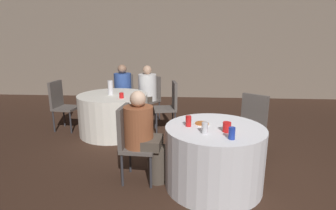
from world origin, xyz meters
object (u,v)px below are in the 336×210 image
(soda_can_silver, at_px, (205,128))
(person_floral_shirt, at_px, (145,136))
(person_white_shirt, at_px, (146,93))
(person_blue_shirt, at_px, (123,92))
(pizza_plate_near, at_px, (202,124))
(soda_can_blue, at_px, (232,133))
(chair_near_northeast, at_px, (251,122))
(table_near, at_px, (214,157))
(table_far, at_px, (114,114))
(bottle_far, at_px, (110,88))
(chair_near_west, at_px, (131,137))
(chair_far_north, at_px, (124,93))
(chair_far_northeast, at_px, (151,94))
(chair_far_west, at_px, (61,102))
(soda_can_red, at_px, (188,121))
(chair_far_east, at_px, (170,102))

(soda_can_silver, bearing_deg, person_floral_shirt, 159.22)
(person_white_shirt, bearing_deg, soda_can_silver, 144.75)
(person_blue_shirt, height_order, pizza_plate_near, person_blue_shirt)
(soda_can_silver, bearing_deg, soda_can_blue, -29.75)
(chair_near_northeast, distance_m, person_floral_shirt, 1.59)
(person_white_shirt, bearing_deg, table_near, 149.05)
(table_far, distance_m, bottle_far, 0.50)
(chair_near_west, height_order, person_white_shirt, person_white_shirt)
(soda_can_silver, bearing_deg, pizza_plate_near, 92.21)
(pizza_plate_near, bearing_deg, chair_far_north, 120.51)
(soda_can_silver, distance_m, bottle_far, 2.39)
(chair_near_northeast, xyz_separation_m, chair_far_northeast, (-1.67, 1.76, 0.00))
(pizza_plate_near, height_order, bottle_far, bottle_far)
(table_near, distance_m, chair_far_west, 3.23)
(chair_near_west, relative_size, person_white_shirt, 0.80)
(chair_far_northeast, relative_size, person_floral_shirt, 0.83)
(chair_far_west, relative_size, soda_can_silver, 7.64)
(soda_can_silver, bearing_deg, person_white_shirt, 111.44)
(person_blue_shirt, height_order, soda_can_red, person_blue_shirt)
(chair_near_west, relative_size, chair_far_east, 1.00)
(pizza_plate_near, bearing_deg, soda_can_blue, -58.97)
(soda_can_silver, bearing_deg, chair_far_east, 103.34)
(chair_near_west, height_order, chair_far_north, same)
(soda_can_silver, bearing_deg, bottle_far, 129.86)
(person_blue_shirt, bearing_deg, bottle_far, 88.77)
(chair_near_west, relative_size, person_blue_shirt, 0.80)
(soda_can_blue, bearing_deg, person_blue_shirt, 121.84)
(table_far, relative_size, chair_far_west, 1.33)
(person_floral_shirt, relative_size, soda_can_blue, 9.17)
(pizza_plate_near, xyz_separation_m, bottle_far, (-1.52, 1.53, 0.12))
(chair_far_east, xyz_separation_m, soda_can_silver, (0.49, -2.07, 0.24))
(chair_near_west, distance_m, soda_can_silver, 0.92)
(table_far, bearing_deg, chair_near_northeast, -21.65)
(chair_near_west, bearing_deg, chair_far_west, -131.84)
(table_near, bearing_deg, person_blue_shirt, 123.39)
(table_far, distance_m, chair_far_west, 1.06)
(chair_near_northeast, distance_m, soda_can_red, 1.21)
(soda_can_red, height_order, bottle_far, bottle_far)
(chair_near_northeast, relative_size, soda_can_red, 7.64)
(person_white_shirt, height_order, soda_can_red, person_white_shirt)
(pizza_plate_near, distance_m, soda_can_red, 0.18)
(chair_far_east, xyz_separation_m, chair_far_north, (-1.06, 0.85, 0.00))
(person_floral_shirt, distance_m, person_white_shirt, 2.38)
(soda_can_blue, distance_m, soda_can_red, 0.56)
(soda_can_red, bearing_deg, person_white_shirt, 109.70)
(person_floral_shirt, height_order, person_white_shirt, person_white_shirt)
(soda_can_blue, relative_size, soda_can_red, 1.00)
(chair_far_west, distance_m, bottle_far, 1.07)
(person_white_shirt, bearing_deg, chair_far_west, 55.60)
(table_far, xyz_separation_m, soda_can_silver, (1.51, -1.88, 0.42))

